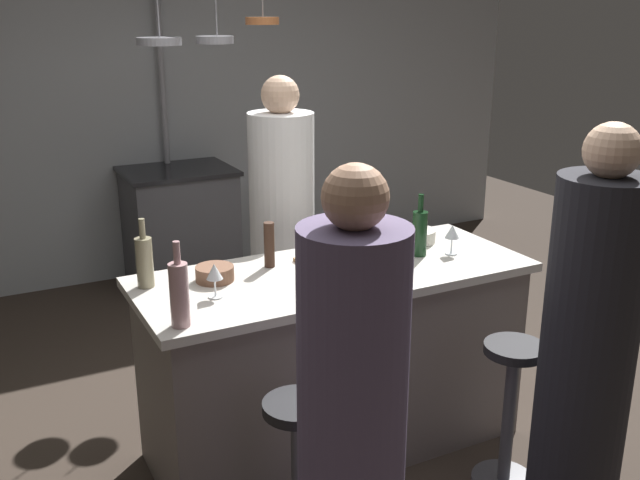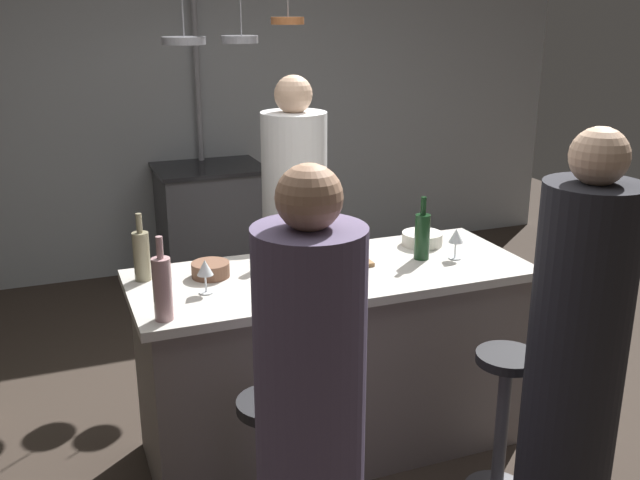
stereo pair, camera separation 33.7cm
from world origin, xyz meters
name	(u,v)px [view 2 (the right image)]	position (x,y,z in m)	size (l,w,h in m)	color
ground_plane	(331,443)	(0.00, 0.00, 0.00)	(9.00, 9.00, 0.00)	#382D26
back_wall	(195,105)	(0.00, 2.85, 1.30)	(6.40, 0.16, 2.60)	#9EA3A8
kitchen_island	(332,360)	(0.00, 0.00, 0.45)	(1.80, 0.72, 0.90)	slate
stove_range	(212,223)	(0.00, 2.45, 0.45)	(0.80, 0.64, 0.89)	#47474C
chef	(295,240)	(0.11, 0.82, 0.79)	(0.36, 0.36, 1.69)	white
bar_stool_left	(274,472)	(-0.49, -0.62, 0.38)	(0.28, 0.28, 0.68)	#4C4C51
guest_left	(310,436)	(-0.48, -0.99, 0.75)	(0.34, 0.34, 1.62)	#594C6B
bar_stool_right	(502,419)	(0.53, -0.62, 0.38)	(0.28, 0.28, 0.68)	#4C4C51
guest_right	(574,370)	(0.56, -0.96, 0.77)	(0.35, 0.35, 1.66)	black
overhead_pot_rack	(217,66)	(-0.01, 2.02, 1.65)	(0.88, 1.28, 2.17)	gray
cutting_board	(333,262)	(0.04, 0.09, 0.91)	(0.32, 0.22, 0.02)	#997047
pepper_mill	(268,243)	(-0.24, 0.18, 1.01)	(0.05, 0.05, 0.21)	#382319
wine_bottle_red	(422,235)	(0.45, 0.00, 1.01)	(0.07, 0.07, 0.30)	#143319
wine_bottle_white	(142,255)	(-0.81, 0.19, 1.01)	(0.07, 0.07, 0.30)	gray
wine_bottle_rose	(162,287)	(-0.80, -0.26, 1.03)	(0.07, 0.07, 0.33)	#B78C8E
wine_glass_near_left_guest	(205,269)	(-0.59, -0.06, 1.01)	(0.07, 0.07, 0.15)	silver
wine_glass_by_chef	(456,237)	(0.60, -0.06, 1.01)	(0.07, 0.07, 0.15)	silver
mixing_bowl_ceramic	(422,239)	(0.56, 0.18, 0.93)	(0.20, 0.20, 0.06)	silver
mixing_bowl_wooden	(211,270)	(-0.53, 0.12, 0.93)	(0.17, 0.17, 0.07)	brown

